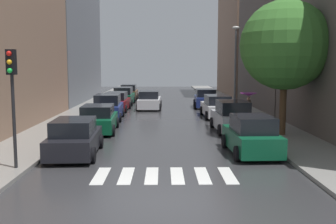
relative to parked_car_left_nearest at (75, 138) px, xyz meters
The scene contains 22 objects.
ground_plane 18.50m from the parked_car_left_nearest, 77.95° to the left, with size 28.00×72.00×0.04m, color #303033.
sidewalk_left 18.28m from the parked_car_left_nearest, 98.32° to the left, with size 3.00×72.00×0.15m, color gray.
sidewalk_right 20.85m from the parked_car_left_nearest, 60.19° to the left, with size 3.00×72.00×0.15m, color gray.
crosswalk_stripes 5.06m from the parked_car_left_nearest, 39.61° to the right, with size 4.95×2.20×0.01m.
building_left_mid 28.18m from the parked_car_left_nearest, 105.60° to the left, with size 6.00×17.68×20.35m, color slate.
building_right_mid 24.65m from the parked_car_left_nearest, 51.44° to the left, with size 6.00×14.33×14.10m, color #564C47.
building_right_far 38.52m from the parked_car_left_nearest, 66.76° to the left, with size 6.00×15.21×17.75m, color #8C6B56.
parked_car_left_nearest is the anchor object (origin of this frame).
parked_car_left_second 6.07m from the parked_car_left_nearest, 89.64° to the left, with size 2.27×4.53×1.59m.
parked_car_left_third 11.34m from the parked_car_left_nearest, 90.59° to the left, with size 2.18×4.23×1.82m.
parked_car_left_fourth 16.68m from the parked_car_left_nearest, 90.43° to the left, with size 2.19×4.52×1.62m.
parked_car_left_fifth 22.06m from the parked_car_left_nearest, 90.12° to the left, with size 2.07×4.59×1.72m.
parked_car_left_sixth 27.28m from the parked_car_left_nearest, 89.95° to the left, with size 1.99×4.58×1.72m.
parked_car_right_nearest 7.69m from the parked_car_left_nearest, ahead, with size 2.16×4.10×1.71m.
parked_car_right_second 9.96m from the parked_car_left_nearest, 37.96° to the left, with size 2.17×4.45×1.82m.
parked_car_right_third 14.77m from the parked_car_left_nearest, 57.99° to the left, with size 2.19×4.75×1.66m.
parked_car_right_fourth 20.65m from the parked_car_left_nearest, 68.10° to the left, with size 2.23×4.23×1.72m.
car_midroad 18.20m from the parked_car_left_nearest, 81.74° to the left, with size 2.15×4.55×1.63m.
pedestrian_foreground 13.64m from the parked_car_left_nearest, 45.32° to the left, with size 1.16×1.16×1.86m.
street_tree_right 11.86m from the parked_car_left_nearest, 22.57° to the left, with size 4.74×4.74×7.16m.
traffic_light_left_corner 3.97m from the parked_car_left_nearest, 121.41° to the right, with size 0.30×0.42×4.30m.
lamp_post_right 17.15m from the parked_car_left_nearest, 56.03° to the left, with size 0.60×0.28×6.69m.
Camera 1 is at (-0.05, -10.99, 3.91)m, focal length 42.57 mm.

